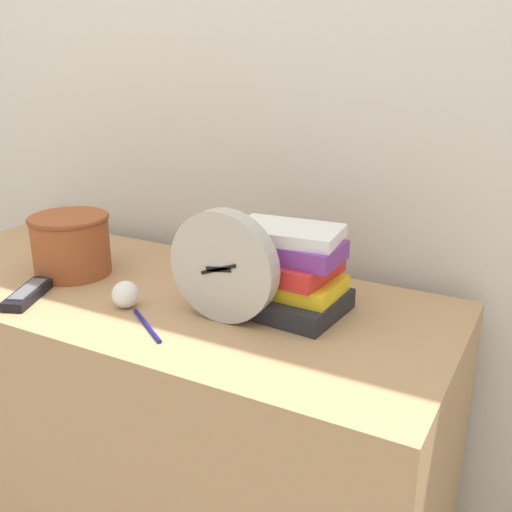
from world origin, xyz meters
The scene contains 8 objects.
wall_back centered at (0.00, 0.62, 1.20)m, with size 6.00×0.04×2.40m.
desk centered at (0.00, 0.27, 0.38)m, with size 1.32×0.55×0.77m.
desk_clock centered at (0.22, 0.22, 0.88)m, with size 0.22×0.04×0.22m.
book_stack centered at (0.31, 0.33, 0.85)m, with size 0.24×0.20×0.17m.
basket centered at (-0.23, 0.27, 0.84)m, with size 0.19×0.19×0.14m.
tv_remote centered at (-0.20, 0.11, 0.78)m, with size 0.10×0.16×0.02m.
crumpled_paper_ball centered at (0.01, 0.18, 0.79)m, with size 0.06×0.06×0.06m.
pen centered at (0.11, 0.12, 0.77)m, with size 0.13×0.09×0.01m.
Camera 1 is at (0.78, -0.69, 1.28)m, focal length 42.00 mm.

